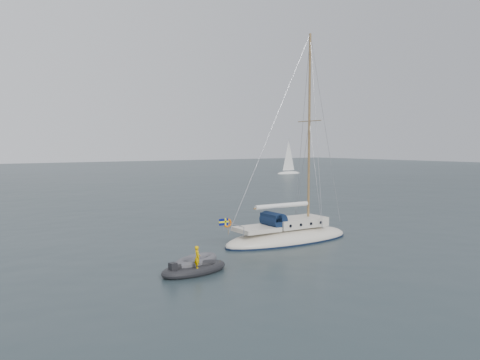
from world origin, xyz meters
TOP-DOWN VIEW (x-y plane):
  - ground at (0.00, 0.00)m, footprint 300.00×300.00m
  - sailboat at (2.53, 0.75)m, footprint 9.59×2.87m
  - dinghy at (-5.09, -0.99)m, footprint 3.08×1.39m
  - rib at (-5.89, -2.21)m, footprint 3.53×1.61m
  - distant_yacht_b at (48.77, 54.41)m, footprint 6.02×3.21m

SIDE VIEW (x-z plane):
  - ground at x=0.00m, z-range 0.00..0.00m
  - dinghy at x=-5.09m, z-range -0.03..0.41m
  - rib at x=-5.89m, z-range -0.44..0.85m
  - sailboat at x=2.53m, z-range -5.79..7.86m
  - distant_yacht_b at x=48.77m, z-range -0.58..7.40m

